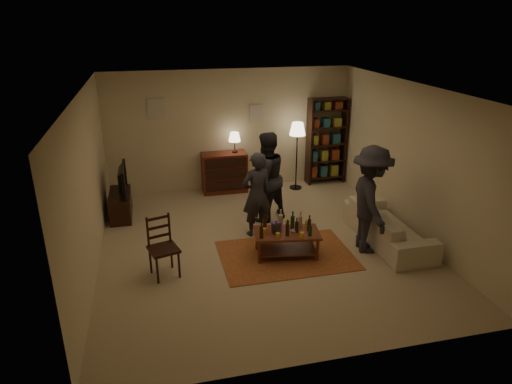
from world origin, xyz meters
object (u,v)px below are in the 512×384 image
object	(u,v)px
coffee_table	(286,234)
person_left	(257,194)
floor_lamp	(297,133)
person_right	(266,177)
tv_stand	(120,199)
dresser	(225,171)
person_by_sofa	(370,200)
bookshelf	(326,140)
sofa	(388,226)
dining_chair	(162,244)

from	to	relation	value
coffee_table	person_left	world-z (taller)	person_left
floor_lamp	person_right	world-z (taller)	person_right
tv_stand	floor_lamp	bearing A→B (deg)	10.56
person_left	dresser	bearing A→B (deg)	-99.36
tv_stand	person_by_sofa	world-z (taller)	person_by_sofa
dresser	person_right	xyz separation A→B (m)	(0.52, -1.70, 0.40)
floor_lamp	person_by_sofa	world-z (taller)	person_by_sofa
bookshelf	person_by_sofa	xyz separation A→B (m)	(-0.55, -3.38, -0.11)
bookshelf	sofa	distance (m)	3.26
dining_chair	dresser	size ratio (longest dim) A/B	0.72
person_by_sofa	tv_stand	bearing A→B (deg)	69.51
person_left	person_by_sofa	size ratio (longest dim) A/B	0.85
tv_stand	bookshelf	distance (m)	4.84
coffee_table	person_by_sofa	size ratio (longest dim) A/B	0.62
tv_stand	floor_lamp	world-z (taller)	floor_lamp
dining_chair	bookshelf	bearing A→B (deg)	24.30
coffee_table	person_right	distance (m)	1.58
dresser	coffee_table	bearing A→B (deg)	-81.31
person_by_sofa	dresser	bearing A→B (deg)	39.31
coffee_table	sofa	xyz separation A→B (m)	(1.90, 0.08, -0.09)
dresser	sofa	distance (m)	3.93
bookshelf	floor_lamp	world-z (taller)	bookshelf
tv_stand	person_by_sofa	distance (m)	4.82
dining_chair	bookshelf	size ratio (longest dim) A/B	0.48
coffee_table	bookshelf	xyz separation A→B (m)	(1.95, 3.26, 0.64)
dining_chair	bookshelf	xyz separation A→B (m)	(3.97, 3.37, 0.52)
tv_stand	person_right	xyz separation A→B (m)	(2.77, -0.78, 0.49)
sofa	coffee_table	bearing A→B (deg)	92.54
dresser	person_by_sofa	bearing A→B (deg)	-60.26
tv_stand	dresser	size ratio (longest dim) A/B	0.78
dining_chair	tv_stand	xyz separation A→B (m)	(-0.72, 2.39, -0.13)
coffee_table	floor_lamp	distance (m)	3.35
tv_stand	sofa	world-z (taller)	tv_stand
dining_chair	bookshelf	distance (m)	5.24
person_left	person_by_sofa	xyz separation A→B (m)	(1.70, -1.02, 0.14)
floor_lamp	person_right	xyz separation A→B (m)	(-1.12, -1.51, -0.43)
bookshelf	floor_lamp	bearing A→B (deg)	-162.37
dining_chair	tv_stand	distance (m)	2.50
dining_chair	sofa	world-z (taller)	dining_chair
person_left	coffee_table	bearing A→B (deg)	93.75
person_right	dining_chair	bearing A→B (deg)	14.31
sofa	person_by_sofa	bearing A→B (deg)	111.74
bookshelf	person_left	xyz separation A→B (m)	(-2.24, -2.36, -0.25)
tv_stand	person_left	bearing A→B (deg)	-29.41
dresser	person_right	world-z (taller)	person_right
dining_chair	bookshelf	world-z (taller)	bookshelf
coffee_table	person_right	xyz separation A→B (m)	(0.03, 1.50, 0.49)
floor_lamp	person_right	size ratio (longest dim) A/B	0.88
dresser	person_left	bearing A→B (deg)	-85.14
tv_stand	person_right	size ratio (longest dim) A/B	0.60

